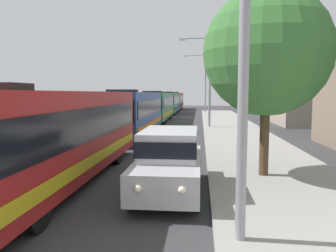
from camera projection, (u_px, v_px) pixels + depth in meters
The scene contains 11 objects.
bus_lead at pixel (58, 133), 10.71m from camera, with size 2.58×11.88×3.21m.
bus_second_in_line at pixel (134, 112), 22.91m from camera, with size 2.58×11.13×3.21m.
bus_middle at pixel (157, 105), 35.34m from camera, with size 2.58×11.92×3.21m.
bus_fourth_in_line at pixel (168, 102), 47.90m from camera, with size 2.58×12.12×3.21m.
bus_rear at pixel (175, 100), 60.10m from camera, with size 2.58×11.55×3.21m.
white_suv at pixel (169, 159), 9.87m from camera, with size 1.86×4.74×1.90m.
box_truck_oncoming at pixel (162, 99), 67.71m from camera, with size 2.35×7.71×3.15m.
streetlamp_mid at pixel (210, 71), 27.80m from camera, with size 5.18×0.28×7.64m.
streetlamp_far at pixel (206, 77), 49.56m from camera, with size 6.34×0.28×8.68m.
roadside_tree at pixel (267, 53), 11.11m from camera, with size 4.30×4.30×6.37m.
house_distant_gabled at pixel (316, 78), 31.12m from camera, with size 7.65×8.07×8.60m.
Camera 1 is at (3.30, 0.13, 2.99)m, focal length 35.25 mm.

